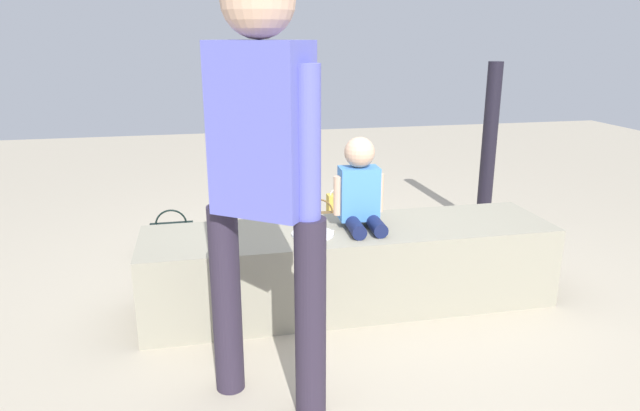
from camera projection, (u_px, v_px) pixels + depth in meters
name	position (u px, v px, depth m)	size (l,w,h in m)	color
ground_plane	(349.00, 303.00, 3.17)	(12.00, 12.00, 0.00)	#ACA18B
concrete_ledge	(350.00, 266.00, 3.11)	(2.21, 0.56, 0.44)	gray
child_seated	(360.00, 188.00, 3.02)	(0.28, 0.32, 0.48)	#151D45
adult_standing	(263.00, 158.00, 2.05)	(0.42, 0.37, 1.67)	#2D2535
cake_plate	(313.00, 231.00, 2.94)	(0.22, 0.22, 0.06)	white
gift_bag	(342.00, 212.00, 4.33)	(0.23, 0.10, 0.33)	gold
railing_post	(487.00, 166.00, 4.32)	(0.36, 0.36, 1.25)	black
water_bottle_near_gift	(258.00, 231.00, 4.07)	(0.07, 0.07, 0.20)	silver
party_cup_red	(285.00, 251.00, 3.78)	(0.08, 0.08, 0.11)	red
cake_box_white	(237.00, 263.00, 3.59)	(0.31, 0.30, 0.10)	white
handbag_black_leather	(172.00, 238.00, 3.85)	(0.28, 0.12, 0.32)	black
handbag_brown_canvas	(318.00, 229.00, 3.99)	(0.30, 0.12, 0.35)	brown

